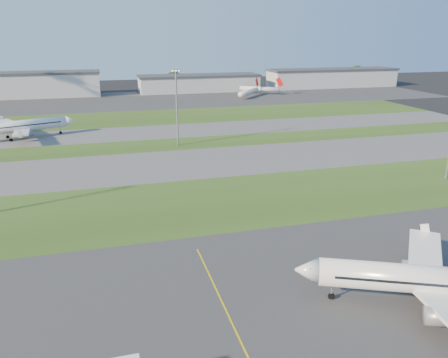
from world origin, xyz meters
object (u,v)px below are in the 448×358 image
object	(u,v)px
airliner_parked	(437,281)
light_mast_centre	(177,103)
mini_jet_near	(249,92)
airliner_taxiing	(18,127)
mini_jet_far	(260,89)

from	to	relation	value
airliner_parked	light_mast_centre	xyz separation A→B (m)	(-18.41, 104.19, 10.51)
mini_jet_near	airliner_parked	bearing A→B (deg)	-150.50
airliner_taxiing	mini_jet_far	world-z (taller)	airliner_taxiing
airliner_parked	mini_jet_near	bearing A→B (deg)	102.56
airliner_taxiing	light_mast_centre	distance (m)	61.58
mini_jet_far	airliner_taxiing	bearing A→B (deg)	-109.01
mini_jet_near	mini_jet_far	xyz separation A→B (m)	(11.74, 12.74, 0.00)
airliner_taxiing	mini_jet_far	bearing A→B (deg)	-163.46
airliner_taxiing	mini_jet_near	xyz separation A→B (m)	(118.14, 84.14, -1.28)
airliner_taxiing	mini_jet_near	size ratio (longest dim) A/B	1.76
airliner_parked	mini_jet_near	size ratio (longest dim) A/B	1.62
airliner_taxiing	mini_jet_far	size ratio (longest dim) A/B	1.62
airliner_parked	light_mast_centre	world-z (taller)	light_mast_centre
airliner_taxiing	light_mast_centre	world-z (taller)	light_mast_centre
mini_jet_far	light_mast_centre	distance (m)	144.12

